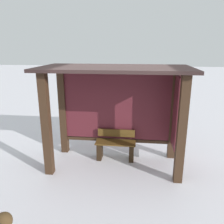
{
  "coord_description": "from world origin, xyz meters",
  "views": [
    {
      "loc": [
        0.54,
        -5.13,
        2.89
      ],
      "look_at": [
        -0.08,
        0.14,
        1.35
      ],
      "focal_mm": 36.16,
      "sensor_mm": 36.0,
      "label": 1
    }
  ],
  "objects": [
    {
      "name": "bench_left_inside",
      "position": [
        0.0,
        0.31,
        0.34
      ],
      "size": [
        1.04,
        0.41,
        0.77
      ],
      "color": "brown",
      "rests_on": "ground"
    },
    {
      "name": "ground_plane",
      "position": [
        0.0,
        0.0,
        0.0
      ],
      "size": [
        60.0,
        60.0,
        0.0
      ],
      "primitive_type": "plane",
      "color": "silver"
    },
    {
      "name": "bus_shelter",
      "position": [
        0.11,
        0.21,
        1.67
      ],
      "size": [
        3.45,
        1.67,
        2.46
      ],
      "color": "#382416",
      "rests_on": "ground"
    }
  ]
}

